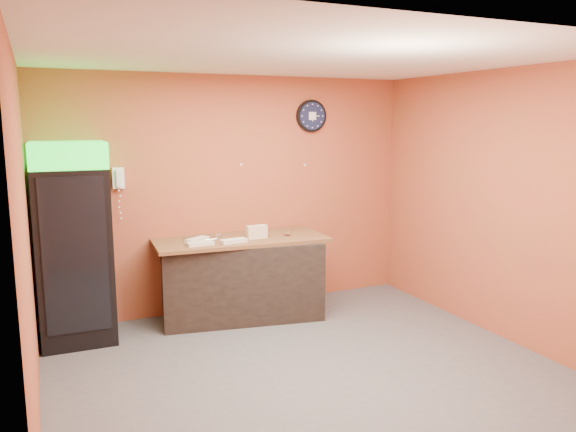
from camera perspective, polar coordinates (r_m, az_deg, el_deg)
floor at (r=5.37m, az=1.81°, el=-15.33°), size 4.50×4.50×0.00m
back_wall at (r=6.78m, az=-5.56°, el=2.25°), size 4.50×0.02×2.80m
left_wall at (r=4.46m, az=-25.07°, el=-2.52°), size 0.02×4.00×2.80m
right_wall at (r=6.26m, az=20.73°, el=1.05°), size 0.02×4.00×2.80m
ceiling at (r=4.90m, az=2.00°, el=15.87°), size 4.50×4.00×0.02m
beverage_cooler at (r=6.12m, az=-20.91°, el=-2.90°), size 0.74×0.75×2.06m
prep_counter at (r=6.58m, az=-4.79°, el=-6.42°), size 1.91×1.10×0.90m
wall_clock at (r=7.09m, az=2.39°, el=10.12°), size 0.40×0.06×0.40m
wall_phone at (r=6.40m, az=-16.87°, el=3.71°), size 0.12×0.11×0.23m
butcher_paper at (r=6.47m, az=-4.84°, el=-2.42°), size 2.01×0.93×0.04m
sub_roll_stack at (r=6.41m, az=-3.20°, el=-1.63°), size 0.25×0.10×0.15m
wrapped_sandwich_left at (r=6.14m, az=-8.90°, el=-2.78°), size 0.29×0.13×0.04m
wrapped_sandwich_mid at (r=6.22m, az=-5.56°, el=-2.53°), size 0.30×0.15×0.04m
wrapped_sandwich_right at (r=6.32m, az=-9.23°, el=-2.41°), size 0.31×0.26×0.04m
kitchen_tool at (r=6.39m, az=-6.98°, el=-2.10°), size 0.07×0.07×0.07m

